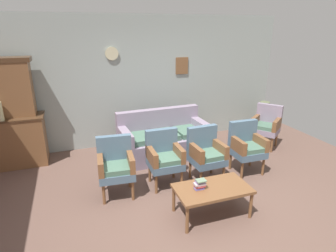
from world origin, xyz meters
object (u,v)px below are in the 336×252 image
armchair_near_cabinet (206,152)px  floor_vase_by_wall (263,118)px  floral_couch (163,140)px  armchair_row_middle (247,145)px  coffee_table (212,190)px  armchair_by_doorway (164,156)px  armchair_near_couch_end (116,164)px  wingback_chair_by_fireplace (266,124)px  side_cabinet (13,141)px  book_stack_on_table (200,184)px

armchair_near_cabinet → floor_vase_by_wall: 2.78m
floral_couch → armchair_near_cabinet: 1.20m
armchair_row_middle → coffee_table: armchair_row_middle is taller
armchair_by_doorway → coffee_table: bearing=-70.7°
armchair_near_couch_end → wingback_chair_by_fireplace: (3.32, 0.80, 0.00)m
side_cabinet → armchair_near_cabinet: bearing=-28.1°
armchair_near_cabinet → floor_vase_by_wall: armchair_near_cabinet is taller
coffee_table → armchair_near_couch_end: bearing=140.0°
floor_vase_by_wall → book_stack_on_table: bearing=-139.4°
armchair_near_cabinet → armchair_row_middle: same height
armchair_near_cabinet → armchair_row_middle: size_ratio=1.00×
side_cabinet → armchair_near_couch_end: size_ratio=1.28×
floral_couch → coffee_table: 2.03m
floral_couch → armchair_by_doorway: 1.11m
book_stack_on_table → coffee_table: bearing=-9.7°
armchair_near_couch_end → coffee_table: 1.48m
floral_couch → coffee_table: size_ratio=1.75×
wingback_chair_by_fireplace → book_stack_on_table: size_ratio=5.80×
floral_couch → armchair_near_cabinet: size_ratio=1.95×
floral_couch → book_stack_on_table: floral_couch is taller
armchair_near_couch_end → book_stack_on_table: bearing=-43.8°
armchair_near_couch_end → coffee_table: armchair_near_couch_end is taller
book_stack_on_table → wingback_chair_by_fireplace: bearing=36.0°
book_stack_on_table → armchair_near_cabinet: bearing=59.1°
armchair_near_couch_end → armchair_by_doorway: size_ratio=1.00×
armchair_by_doorway → coffee_table: size_ratio=0.90×
floral_couch → coffee_table: floral_couch is taller
armchair_by_doorway → armchair_row_middle: bearing=-2.2°
armchair_near_couch_end → book_stack_on_table: armchair_near_couch_end is taller
wingback_chair_by_fireplace → coffee_table: (-2.19, -1.75, -0.12)m
armchair_by_doorway → armchair_near_cabinet: (0.69, -0.09, 0.00)m
armchair_row_middle → coffee_table: size_ratio=0.90×
armchair_by_doorway → wingback_chair_by_fireplace: 2.65m
armchair_near_couch_end → coffee_table: (1.13, -0.95, -0.12)m
book_stack_on_table → floor_vase_by_wall: bearing=40.6°
armchair_by_doorway → side_cabinet: bearing=146.8°
armchair_near_couch_end → book_stack_on_table: (0.95, -0.92, -0.01)m
armchair_row_middle → book_stack_on_table: (-1.32, -0.90, -0.01)m
side_cabinet → armchair_near_couch_end: (1.61, -1.60, 0.03)m
side_cabinet → armchair_near_couch_end: side_cabinet is taller
armchair_near_couch_end → armchair_near_cabinet: same height
floral_couch → wingback_chair_by_fireplace: size_ratio=1.95×
armchair_row_middle → book_stack_on_table: 1.60m
side_cabinet → coffee_table: size_ratio=1.16×
armchair_near_cabinet → wingback_chair_by_fireplace: size_ratio=1.00×
armchair_row_middle → floor_vase_by_wall: bearing=45.4°
side_cabinet → armchair_near_cabinet: size_ratio=1.28×
armchair_near_couch_end → floor_vase_by_wall: bearing=21.7°
armchair_near_cabinet → book_stack_on_table: armchair_near_cabinet is taller
armchair_near_cabinet → armchair_row_middle: 0.80m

